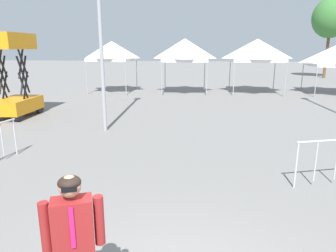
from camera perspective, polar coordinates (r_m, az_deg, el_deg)
canopy_tent_center at (r=22.03m, az=-10.33°, el=13.45°), size 2.97×2.97×3.46m
canopy_tent_right_of_center at (r=21.24m, az=3.12°, el=13.82°), size 3.17×3.17×3.62m
canopy_tent_behind_left at (r=22.08m, az=16.14°, el=13.29°), size 3.36×3.36×3.60m
scissor_lift at (r=15.32m, az=-26.45°, el=5.66°), size 1.43×2.32×3.63m
person_foreground at (r=3.64m, az=-16.91°, el=-19.64°), size 0.61×0.38×1.78m
tree_behind_tents_left at (r=36.03m, az=27.89°, el=17.24°), size 3.57×3.57×7.87m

